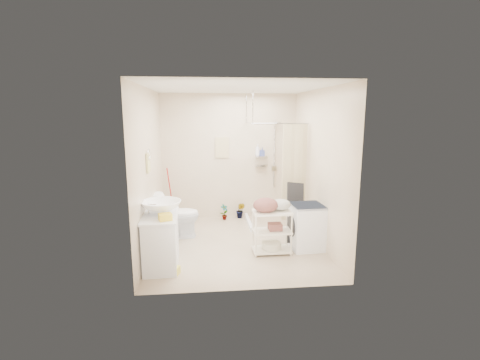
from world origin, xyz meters
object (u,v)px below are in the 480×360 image
Objects in this scene: vanity at (161,241)px; washing_machine at (307,226)px; toilet at (176,215)px; laundry_rack at (272,228)px.

vanity is 1.19× the size of washing_machine.
washing_machine is at bearing -114.60° from toilet.
laundry_rack reaches higher than toilet.
laundry_rack is (1.57, -0.88, 0.00)m from toilet.
vanity is at bearing -170.12° from laundry_rack.
toilet reaches higher than vanity.
vanity is 1.20m from toilet.
washing_machine is 0.89× the size of laundry_rack.
vanity is 1.06× the size of laundry_rack.
toilet is 0.99× the size of laundry_rack.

